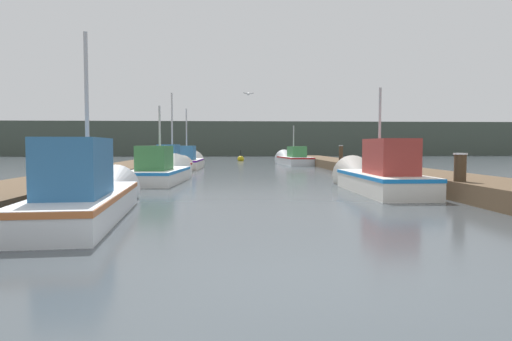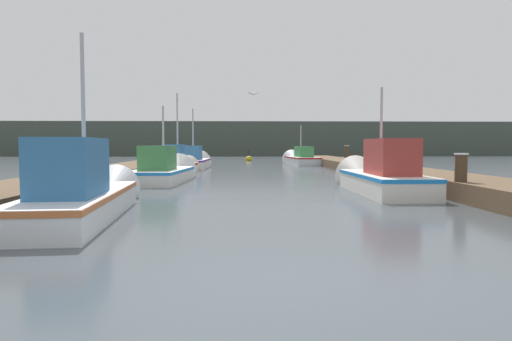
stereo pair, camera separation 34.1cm
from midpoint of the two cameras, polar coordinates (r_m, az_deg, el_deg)
ground_plane at (r=4.86m, az=7.69°, el=-14.17°), size 200.00×200.00×0.00m
dock_left at (r=21.25m, az=-15.93°, el=-0.13°), size 2.29×40.00×0.50m
dock_right at (r=21.68m, az=16.22°, el=-0.07°), size 2.29×40.00×0.50m
distant_shore_ridge at (r=67.71m, az=-1.21°, el=3.92°), size 120.00×16.00×4.53m
fishing_boat_0 at (r=9.96m, az=-19.47°, el=-2.57°), size 1.84×6.26×4.06m
fishing_boat_1 at (r=14.71m, az=15.66°, el=-0.62°), size 1.64×5.83×3.65m
fishing_boat_2 at (r=18.37m, az=-10.73°, el=-0.07°), size 2.06×5.46×3.50m
fishing_boat_3 at (r=23.23m, az=-9.26°, el=0.63°), size 1.78×4.80×4.40m
fishing_boat_4 at (r=28.51m, az=-7.43°, el=1.14°), size 1.89×5.63×4.17m
fishing_boat_5 at (r=33.97m, az=5.74°, el=1.46°), size 2.16×6.35×3.35m
mooring_piling_0 at (r=24.45m, az=11.65°, el=1.45°), size 0.24×0.24×1.43m
mooring_piling_1 at (r=12.88m, az=24.92°, el=-0.75°), size 0.35×0.35×1.24m
channel_buoy at (r=41.01m, az=-0.68°, el=1.43°), size 0.59×0.59×1.09m
seagull_lead at (r=22.94m, az=0.10°, el=9.56°), size 0.56×0.31×0.12m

